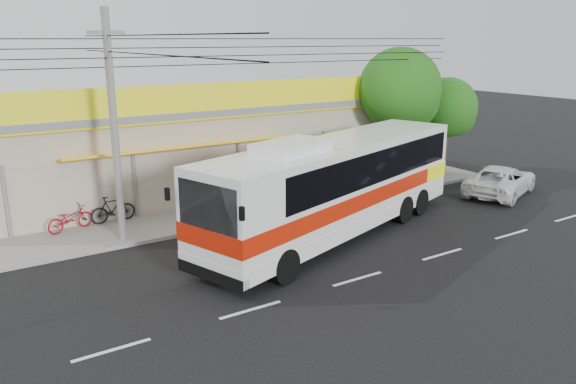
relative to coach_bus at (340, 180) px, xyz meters
The scene contains 11 objects.
ground 3.37m from the coach_bus, 149.46° to the right, with size 120.00×120.00×0.00m, color black.
sidewalk 5.63m from the coach_bus, 114.57° to the left, with size 30.00×3.20×0.15m, color gray.
lane_markings 4.90m from the coach_bus, 119.78° to the right, with size 50.00×0.12×0.01m, color silver, non-canonical shape.
storefront_building 10.49m from the coach_bus, 101.91° to the left, with size 22.60×9.20×5.70m.
coach_bus is the anchor object (origin of this frame).
motorbike_red 10.86m from the coach_bus, 146.88° to the left, with size 0.67×1.92×1.01m, color maroon.
motorbike_dark 9.54m from the coach_bus, 140.23° to the left, with size 0.53×1.88×1.13m, color black.
white_car 10.62m from the coach_bus, ahead, with size 2.44×5.28×1.47m, color silver.
utility_pole 9.75m from the coach_bus, 153.52° to the left, with size 34.00×14.00×8.67m.
tree_near 9.79m from the coach_bus, 32.09° to the left, with size 4.34×4.34×7.20m.
tree_far 12.49m from the coach_bus, 22.76° to the left, with size 3.35×3.35×5.55m.
Camera 1 is at (-11.11, -15.48, 7.59)m, focal length 35.00 mm.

